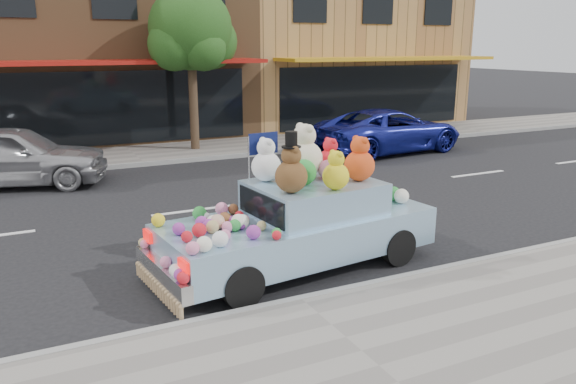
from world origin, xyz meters
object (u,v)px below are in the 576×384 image
car_blue (389,131)px  street_tree (191,36)px  art_car (299,218)px  car_silver (11,156)px

car_blue → street_tree: bearing=58.5°
street_tree → art_car: size_ratio=1.12×
art_car → car_silver: bearing=110.7°
car_silver → car_blue: 11.14m
car_silver → car_blue: size_ratio=0.89×
car_silver → car_blue: bearing=-74.2°
car_blue → art_car: art_car is taller
car_blue → art_car: bearing=130.9°
street_tree → car_silver: bearing=-155.2°
car_blue → art_car: size_ratio=1.09×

